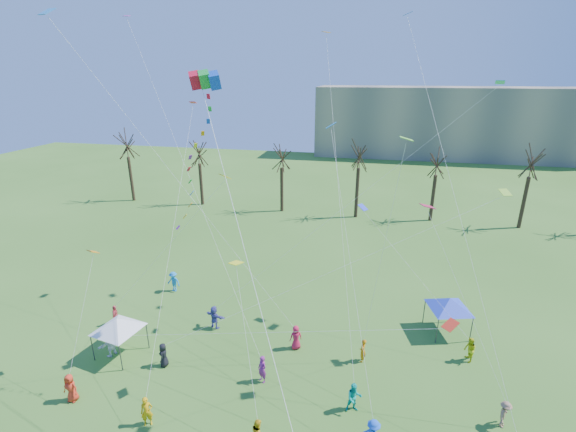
% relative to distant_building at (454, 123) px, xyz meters
% --- Properties ---
extents(distant_building, '(60.00, 14.00, 15.00)m').
position_rel_distant_building_xyz_m(distant_building, '(0.00, 0.00, 0.00)').
color(distant_building, gray).
rests_on(distant_building, ground).
extents(bare_tree_row, '(67.74, 6.21, 10.18)m').
position_rel_distant_building_xyz_m(bare_tree_row, '(-19.38, -45.03, -0.50)').
color(bare_tree_row, black).
rests_on(bare_tree_row, ground).
extents(big_box_kite, '(5.05, 6.43, 20.22)m').
position_rel_distant_building_xyz_m(big_box_kite, '(-25.77, -76.73, 5.75)').
color(big_box_kite, red).
rests_on(big_box_kite, ground).
extents(canopy_tent_white, '(3.65, 3.65, 2.79)m').
position_rel_distant_building_xyz_m(canopy_tent_white, '(-32.54, -76.33, -5.14)').
color(canopy_tent_white, '#3F3F44').
rests_on(canopy_tent_white, ground).
extents(canopy_tent_blue, '(3.62, 3.62, 2.81)m').
position_rel_distant_building_xyz_m(canopy_tent_blue, '(-10.87, -69.13, -5.12)').
color(canopy_tent_blue, '#3F3F44').
rests_on(canopy_tent_blue, ground).
extents(festival_crowd, '(26.59, 14.14, 1.83)m').
position_rel_distant_building_xyz_m(festival_crowd, '(-23.09, -75.91, -6.62)').
color(festival_crowd, red).
rests_on(festival_crowd, ground).
extents(small_kites_aloft, '(28.00, 15.97, 31.84)m').
position_rel_distant_building_xyz_m(small_kites_aloft, '(-20.56, -72.08, 5.02)').
color(small_kites_aloft, orange).
rests_on(small_kites_aloft, ground).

